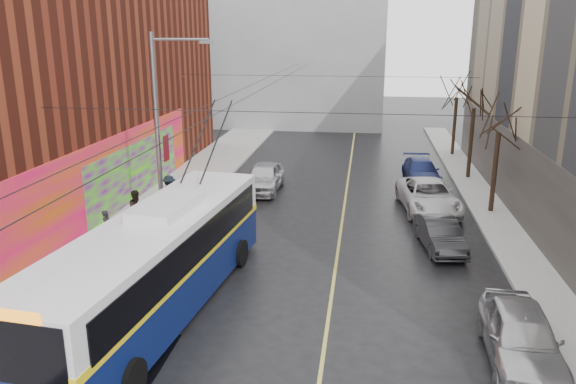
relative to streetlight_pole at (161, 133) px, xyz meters
name	(u,v)px	position (x,y,z in m)	size (l,w,h in m)	color
sidewalk_left	(145,222)	(-1.86, 2.00, -4.77)	(4.00, 60.00, 0.15)	gray
sidewalk_right	(509,239)	(15.14, 2.00, -4.77)	(2.00, 60.00, 0.15)	gray
lane_line	(342,219)	(7.64, 4.00, -4.84)	(0.12, 50.00, 0.01)	#BFB74C
building_far	(284,31)	(0.14, 34.99, 4.17)	(20.50, 12.10, 18.00)	gray
streetlight_pole	(161,133)	(0.00, 0.00, 0.00)	(2.65, 0.60, 9.00)	slate
catenary_wires	(264,90)	(3.60, 4.77, 1.40)	(18.00, 60.00, 0.22)	black
tree_near	(500,117)	(15.14, 6.00, 0.13)	(3.20, 3.20, 6.40)	black
tree_mid	(475,96)	(15.14, 13.00, 0.41)	(3.20, 3.20, 6.68)	black
tree_far	(458,87)	(15.14, 20.00, 0.30)	(3.20, 3.20, 6.57)	black
puddle	(117,359)	(1.83, -9.36, -4.84)	(2.81, 3.09, 0.01)	black
pigeons_flying	(219,78)	(2.73, -0.41, 2.38)	(3.38, 0.35, 1.69)	slate
trolleybus	(156,264)	(2.03, -6.49, -3.10)	(4.17, 13.43, 6.28)	#091548
parked_car_a	(521,336)	(13.14, -7.90, -4.04)	(1.91, 4.75, 1.62)	#AFAFB4
parked_car_b	(440,234)	(11.94, 0.62, -4.18)	(1.41, 4.03, 1.33)	#29292C
parked_car_c	(428,196)	(11.97, 6.00, -4.05)	(2.64, 5.73, 1.59)	silver
parked_car_d	(421,171)	(12.12, 11.80, -4.14)	(1.98, 4.88, 1.42)	navy
following_car	(264,177)	(2.83, 8.56, -4.02)	(1.94, 4.83, 1.65)	#B1B1B6
pedestrian_a	(107,228)	(-2.18, -1.27, -3.92)	(0.57, 0.37, 1.56)	black
pedestrian_b	(137,210)	(-1.69, 0.81, -3.76)	(0.92, 0.71, 1.88)	black
pedestrian_c	(170,193)	(-1.15, 3.69, -3.76)	(1.21, 0.69, 1.87)	black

